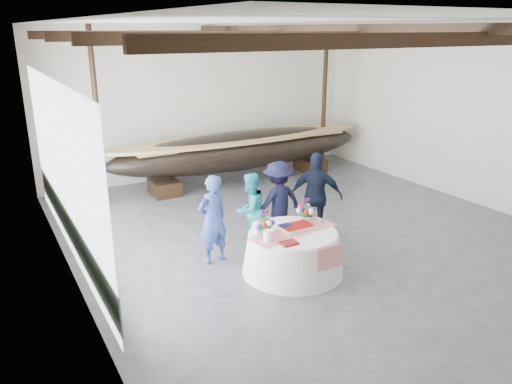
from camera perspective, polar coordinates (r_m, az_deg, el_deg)
floor at (r=11.07m, az=7.11°, el=-5.29°), size 10.00×12.00×0.01m
wall_back at (r=15.52m, az=-5.99°, el=10.19°), size 10.00×0.02×4.50m
wall_left at (r=8.44m, az=-20.72°, el=2.36°), size 0.02×12.00×4.50m
wall_right at (r=13.94m, az=24.43°, el=7.78°), size 0.02×12.00×4.50m
ceiling at (r=10.16m, az=8.15°, el=18.68°), size 10.00×12.00×0.01m
pavilion_structure at (r=10.81m, az=5.38°, el=16.10°), size 9.80×11.76×4.50m
open_bay at (r=9.52m, az=-21.15°, el=1.35°), size 0.03×7.00×3.20m
longboat_display at (r=14.75m, az=-1.53°, el=4.85°), size 8.20×1.64×1.54m
banquet_table at (r=9.42m, az=4.24°, el=-6.84°), size 1.91×1.91×0.82m
tabletop_items at (r=9.29m, az=3.41°, el=-3.42°), size 1.83×1.03×0.40m
guest_woman_blue at (r=9.64m, az=-4.97°, el=-3.13°), size 0.72×0.54×1.78m
guest_woman_teal at (r=10.39m, az=-0.68°, el=-2.04°), size 0.93×0.83×1.58m
guest_man_left at (r=10.58m, az=2.54°, el=-1.14°), size 1.17×0.71×1.77m
guest_man_right at (r=10.78m, az=6.89°, el=-0.47°), size 1.16×1.08×1.92m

